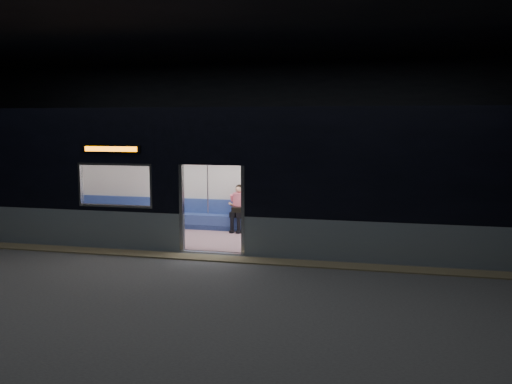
% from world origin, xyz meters
% --- Properties ---
extents(station_floor, '(24.00, 14.00, 0.01)m').
position_xyz_m(station_floor, '(0.00, 0.00, -0.01)').
color(station_floor, '#47494C').
rests_on(station_floor, ground).
extents(station_envelope, '(24.00, 14.00, 5.00)m').
position_xyz_m(station_envelope, '(0.00, 0.00, 3.66)').
color(station_envelope, black).
rests_on(station_envelope, station_floor).
extents(tactile_strip, '(22.80, 0.50, 0.03)m').
position_xyz_m(tactile_strip, '(0.00, 0.55, 0.01)').
color(tactile_strip, '#8C7F59').
rests_on(tactile_strip, station_floor).
extents(metro_car, '(18.00, 3.04, 3.35)m').
position_xyz_m(metro_car, '(-0.00, 2.54, 1.85)').
color(metro_car, gray).
rests_on(metro_car, station_floor).
extents(passenger, '(0.38, 0.63, 1.28)m').
position_xyz_m(passenger, '(-0.04, 3.55, 0.76)').
color(passenger, black).
rests_on(passenger, metro_car).
extents(handbag, '(0.27, 0.24, 0.14)m').
position_xyz_m(handbag, '(-0.03, 3.35, 0.66)').
color(handbag, black).
rests_on(handbag, passenger).
extents(transit_map, '(1.08, 0.03, 0.70)m').
position_xyz_m(transit_map, '(5.00, 3.85, 1.50)').
color(transit_map, white).
rests_on(transit_map, metro_car).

